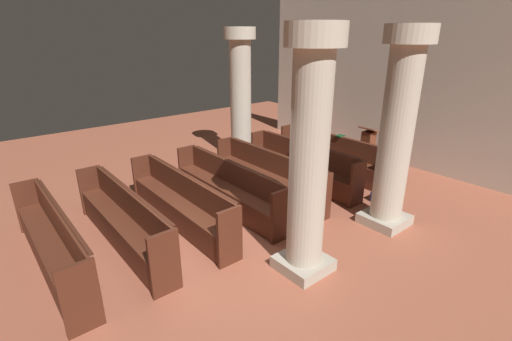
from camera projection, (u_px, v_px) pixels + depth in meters
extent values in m
plane|color=#AD5B42|center=(220.00, 238.00, 6.40)|extent=(19.20, 19.20, 0.00)
cube|color=beige|center=(415.00, 80.00, 9.22)|extent=(10.00, 0.16, 4.50)
cube|color=#562819|center=(331.00, 155.00, 9.21)|extent=(3.10, 0.38, 0.05)
cube|color=#562819|center=(336.00, 145.00, 9.22)|extent=(3.10, 0.04, 0.46)
cube|color=#492215|center=(338.00, 136.00, 9.17)|extent=(2.98, 0.06, 0.02)
cube|color=#4E2416|center=(287.00, 141.00, 10.35)|extent=(0.06, 0.44, 0.95)
cube|color=#4E2416|center=(387.00, 172.00, 8.07)|extent=(0.06, 0.44, 0.95)
cube|color=#522618|center=(325.00, 166.00, 9.19)|extent=(3.10, 0.03, 0.42)
cube|color=#562819|center=(301.00, 165.00, 8.57)|extent=(3.10, 0.38, 0.05)
cube|color=#562819|center=(307.00, 153.00, 8.58)|extent=(3.10, 0.04, 0.46)
cube|color=#492215|center=(309.00, 144.00, 8.53)|extent=(2.98, 0.06, 0.02)
cube|color=#4E2416|center=(258.00, 149.00, 9.71)|extent=(0.06, 0.44, 0.95)
cube|color=#4E2416|center=(357.00, 184.00, 7.43)|extent=(0.06, 0.44, 0.95)
cube|color=#522618|center=(296.00, 175.00, 8.55)|extent=(3.10, 0.03, 0.42)
cube|color=#562819|center=(267.00, 175.00, 7.94)|extent=(3.10, 0.38, 0.05)
cube|color=#562819|center=(273.00, 163.00, 7.94)|extent=(3.10, 0.04, 0.46)
cube|color=#492215|center=(275.00, 153.00, 7.89)|extent=(2.98, 0.06, 0.02)
cube|color=#4E2416|center=(225.00, 157.00, 9.07)|extent=(0.06, 0.44, 0.95)
cube|color=#4E2416|center=(323.00, 199.00, 6.79)|extent=(0.06, 0.44, 0.95)
cube|color=#522618|center=(261.00, 187.00, 7.91)|extent=(3.10, 0.03, 0.42)
cube|color=#562819|center=(227.00, 188.00, 7.30)|extent=(3.10, 0.38, 0.05)
cube|color=#562819|center=(234.00, 174.00, 7.31)|extent=(3.10, 0.04, 0.46)
cube|color=#492215|center=(235.00, 163.00, 7.26)|extent=(2.98, 0.06, 0.02)
cube|color=#4E2416|center=(188.00, 166.00, 8.43)|extent=(0.06, 0.44, 0.95)
cube|color=#4E2416|center=(281.00, 216.00, 6.16)|extent=(0.06, 0.44, 0.95)
cube|color=#522618|center=(220.00, 201.00, 7.28)|extent=(3.10, 0.03, 0.42)
cube|color=#562819|center=(179.00, 203.00, 6.66)|extent=(3.10, 0.38, 0.05)
cube|color=#562819|center=(187.00, 188.00, 6.67)|extent=(3.10, 0.04, 0.46)
cube|color=#492215|center=(188.00, 176.00, 6.62)|extent=(2.98, 0.06, 0.02)
cube|color=#4E2416|center=(144.00, 177.00, 7.80)|extent=(0.06, 0.44, 0.95)
cube|color=#4E2416|center=(230.00, 237.00, 5.52)|extent=(0.06, 0.44, 0.95)
cube|color=#522618|center=(172.00, 217.00, 6.64)|extent=(3.10, 0.03, 0.42)
cube|color=#562819|center=(122.00, 221.00, 6.02)|extent=(3.10, 0.38, 0.05)
cube|color=#562819|center=(130.00, 204.00, 6.03)|extent=(3.10, 0.04, 0.46)
cube|color=#492215|center=(131.00, 191.00, 5.98)|extent=(2.98, 0.06, 0.02)
cube|color=#4E2416|center=(92.00, 190.00, 7.16)|extent=(0.06, 0.44, 0.95)
cube|color=#4E2416|center=(165.00, 264.00, 4.88)|extent=(0.06, 0.44, 0.95)
cube|color=#522618|center=(113.00, 236.00, 6.00)|extent=(3.10, 0.03, 0.42)
cube|color=#562819|center=(50.00, 243.00, 5.39)|extent=(3.10, 0.38, 0.05)
cube|color=#562819|center=(59.00, 224.00, 5.40)|extent=(3.10, 0.04, 0.46)
cube|color=#492215|center=(60.00, 210.00, 5.35)|extent=(2.98, 0.06, 0.02)
cube|color=#4E2416|center=(30.00, 206.00, 6.52)|extent=(0.06, 0.44, 0.95)
cube|color=#4E2416|center=(81.00, 299.00, 4.24)|extent=(0.06, 0.44, 0.95)
cube|color=#522618|center=(40.00, 261.00, 5.37)|extent=(3.10, 0.03, 0.42)
cube|color=#B6AD9A|center=(384.00, 219.00, 6.86)|extent=(0.76, 0.76, 0.18)
cylinder|color=beige|center=(396.00, 136.00, 6.29)|extent=(0.57, 0.57, 3.04)
cylinder|color=beige|center=(411.00, 34.00, 5.70)|extent=(0.82, 0.82, 0.30)
cube|color=#B6AD9A|center=(241.00, 155.00, 10.39)|extent=(0.76, 0.76, 0.18)
cylinder|color=beige|center=(241.00, 99.00, 9.82)|extent=(0.57, 0.57, 3.04)
cylinder|color=beige|center=(240.00, 33.00, 9.22)|extent=(0.82, 0.82, 0.30)
cube|color=#B6AD9A|center=(303.00, 263.00, 5.55)|extent=(0.72, 0.72, 0.18)
cylinder|color=beige|center=(309.00, 164.00, 4.97)|extent=(0.54, 0.54, 3.04)
cylinder|color=beige|center=(316.00, 34.00, 4.38)|extent=(0.78, 0.78, 0.30)
cube|color=#562B1A|center=(365.00, 165.00, 9.83)|extent=(0.45, 0.45, 0.06)
cube|color=brown|center=(367.00, 149.00, 9.67)|extent=(0.28, 0.28, 0.95)
cube|color=brown|center=(369.00, 130.00, 9.48)|extent=(0.48, 0.35, 0.15)
cube|color=#194723|center=(340.00, 136.00, 9.10)|extent=(0.14, 0.20, 0.03)
cube|color=navy|center=(381.00, 198.00, 7.68)|extent=(0.38, 0.26, 0.22)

